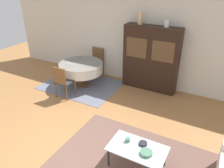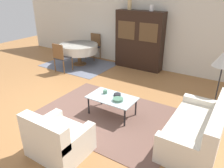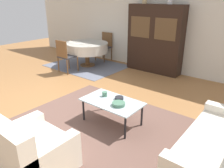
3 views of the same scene
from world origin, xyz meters
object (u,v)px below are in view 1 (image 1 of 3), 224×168
Objects in this scene: bowl_small at (143,143)px; bowl at (146,153)px; dining_table at (81,68)px; dining_chair_near at (63,80)px; coffee_table at (137,150)px; display_cabinet at (151,59)px; vase_tall at (140,19)px; dining_chair_far at (96,60)px; vase_short at (167,24)px; cup at (128,140)px.

bowl is at bearing -55.39° from bowl_small.
dining_chair_near is (-0.00, -0.90, -0.06)m from dining_table.
coffee_table is 3.27m from display_cabinet.
display_cabinet is 6.05× the size of vase_tall.
dining_chair_far is at bearing 133.29° from bowl.
vase_short reaches higher than dining_table.
dining_table is 0.90m from dining_chair_far.
bowl is at bearing -71.23° from display_cabinet.
display_cabinet is 2.02× the size of dining_chair_far.
bowl_small is 0.84× the size of vase_short.
dining_chair_far is at bearing 178.53° from display_cabinet.
vase_short is (0.77, 0.00, -0.07)m from vase_tall.
dining_chair_near is 2.79m from vase_tall.
dining_chair_far is at bearing 133.78° from bowl_small.
coffee_table is at bearing -38.45° from dining_table.
cup is at bearing -70.57° from vase_tall.
coffee_table is 0.77× the size of dining_table.
bowl_small is (0.94, -2.96, -0.51)m from display_cabinet.
dining_chair_far is (-2.84, 3.15, 0.15)m from coffee_table.
coffee_table is 3.76m from vase_tall.
coffee_table is 3.15m from dining_chair_near.
display_cabinet reaches higher than bowl.
dining_chair_near is at bearing 153.83° from cup.
vase_tall is (1.54, -0.05, 1.54)m from dining_chair_far.
cup is (0.66, -3.02, -0.49)m from display_cabinet.
cup is at bearing -26.17° from dining_chair_near.
vase_tall reaches higher than bowl_small.
bowl is at bearing -25.10° from dining_chair_near.
bowl_small is at bearing -36.24° from dining_table.
bowl is (0.19, -0.06, 0.07)m from coffee_table.
cup is 0.51× the size of vase_short.
cup is (-0.23, 0.07, 0.08)m from coffee_table.
display_cabinet is at bearing -0.13° from vase_tall.
dining_table is at bearing -156.52° from display_cabinet.
dining_chair_far reaches higher than dining_table.
vase_tall is at bearing 28.84° from dining_table.
bowl is (3.02, -1.42, -0.09)m from dining_chair_near.
vase_short reaches higher than bowl_small.
dining_chair_near reaches higher than bowl.
display_cabinet is 10.61× the size of vase_short.
coffee_table is at bearing -111.11° from bowl_small.
bowl reaches higher than bowl_small.
cup reaches higher than coffee_table.
bowl_small is (2.89, -3.01, -0.09)m from dining_chair_far.
coffee_table is 1.09× the size of dining_chair_near.
vase_tall is at bearing 178.17° from dining_chair_far.
vase_tall reaches higher than display_cabinet.
bowl_small is at bearing -65.54° from vase_tall.
bowl is at bearing -37.41° from dining_table.
bowl is at bearing 133.29° from dining_chair_far.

